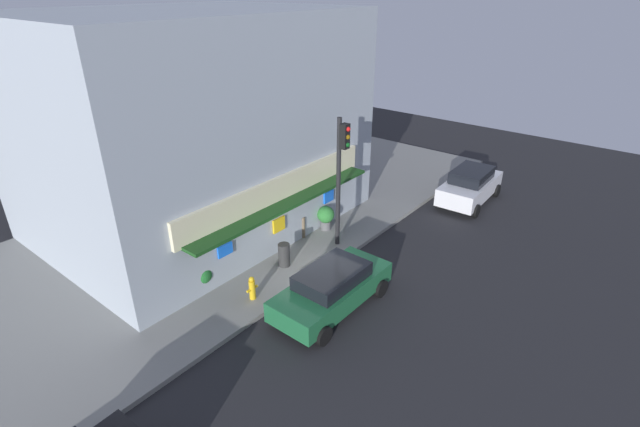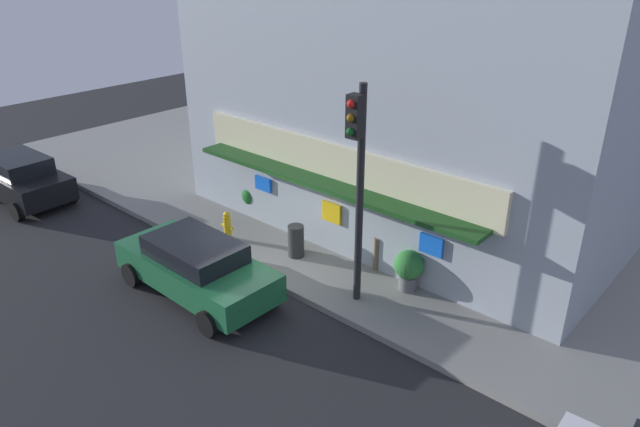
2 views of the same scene
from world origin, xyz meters
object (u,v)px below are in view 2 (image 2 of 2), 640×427
object	(u,v)px
traffic_light	(358,170)
potted_plant_by_window	(409,268)
parked_car_green	(196,266)
potted_plant_by_doorway	(253,197)
pedestrian	(382,234)
fire_hydrant	(227,226)
parked_car_black	(20,178)
trash_can	(296,241)

from	to	relation	value
traffic_light	potted_plant_by_window	xyz separation A→B (m)	(0.71, 1.28, -2.79)
potted_plant_by_window	parked_car_green	bearing A→B (deg)	-139.46
potted_plant_by_doorway	parked_car_green	distance (m)	4.60
pedestrian	fire_hydrant	bearing A→B (deg)	-159.57
traffic_light	pedestrian	bearing A→B (deg)	105.33
potted_plant_by_doorway	parked_car_black	world-z (taller)	parked_car_black
parked_car_black	trash_can	bearing A→B (deg)	17.44
traffic_light	potted_plant_by_window	bearing A→B (deg)	60.94
potted_plant_by_window	parked_car_black	bearing A→B (deg)	-164.30
pedestrian	trash_can	bearing A→B (deg)	-154.01
fire_hydrant	pedestrian	size ratio (longest dim) A/B	0.47
fire_hydrant	parked_car_green	xyz separation A→B (m)	(1.51, -2.28, 0.20)
fire_hydrant	trash_can	bearing A→B (deg)	14.69
traffic_light	fire_hydrant	distance (m)	5.71
traffic_light	potted_plant_by_doorway	distance (m)	6.55
traffic_light	pedestrian	size ratio (longest dim) A/B	2.88
trash_can	potted_plant_by_doorway	distance (m)	3.20
trash_can	parked_car_green	distance (m)	2.97
potted_plant_by_doorway	traffic_light	bearing A→B (deg)	-17.87
pedestrian	parked_car_black	world-z (taller)	pedestrian
traffic_light	potted_plant_by_window	size ratio (longest dim) A/B	4.92
parked_car_green	potted_plant_by_doorway	bearing A→B (deg)	119.52
parked_car_green	parked_car_black	size ratio (longest dim) A/B	1.06
fire_hydrant	parked_car_green	bearing A→B (deg)	-56.43
traffic_light	fire_hydrant	size ratio (longest dim) A/B	6.09
potted_plant_by_doorway	parked_car_green	bearing A→B (deg)	-60.48
potted_plant_by_window	parked_car_green	distance (m)	5.34
traffic_light	parked_car_black	bearing A→B (deg)	-168.89
pedestrian	traffic_light	bearing A→B (deg)	-74.67
fire_hydrant	potted_plant_by_window	bearing A→B (deg)	12.05
traffic_light	parked_car_black	size ratio (longest dim) A/B	1.24
pedestrian	parked_car_black	distance (m)	12.97
fire_hydrant	potted_plant_by_window	world-z (taller)	potted_plant_by_window
pedestrian	potted_plant_by_window	distance (m)	1.32
potted_plant_by_doorway	fire_hydrant	bearing A→B (deg)	-66.40
trash_can	fire_hydrant	bearing A→B (deg)	-165.31
fire_hydrant	parked_car_green	world-z (taller)	parked_car_green
fire_hydrant	trash_can	distance (m)	2.32
trash_can	potted_plant_by_window	bearing A→B (deg)	10.24
potted_plant_by_doorway	parked_car_black	distance (m)	8.32
traffic_light	trash_can	xyz separation A→B (m)	(-2.62, 0.68, -2.96)
traffic_light	parked_car_green	xyz separation A→B (m)	(-3.35, -2.19, -2.79)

